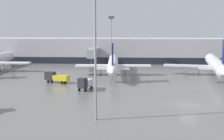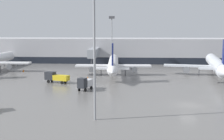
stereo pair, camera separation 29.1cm
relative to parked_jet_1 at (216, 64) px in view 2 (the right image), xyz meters
name	(u,v)px [view 2 (the right image)]	position (x,y,z in m)	size (l,w,h in m)	color
ground_plane	(188,105)	(-13.44, -30.17, -3.12)	(320.00, 320.00, 0.00)	slate
terminal_building	(155,50)	(-13.52, 31.76, 1.38)	(160.00, 28.60, 9.00)	#B2B2B7
parked_jet_1	(216,64)	(0.00, 0.00, 0.00)	(27.77, 36.07, 10.24)	silver
parked_jet_2	(113,64)	(-27.72, -0.61, -0.04)	(20.66, 32.88, 9.29)	white
service_truck_2	(56,77)	(-40.45, -12.53, -1.70)	(6.16, 3.39, 2.55)	gold
service_truck_3	(85,83)	(-32.42, -19.91, -1.63)	(2.87, 4.33, 2.70)	silver
traffic_cone_1	(88,78)	(-33.82, -6.87, -2.79)	(0.47, 0.47, 0.64)	orange
traffic_cone_4	(23,70)	(-54.73, 4.13, -2.77)	(0.47, 0.47, 0.69)	orange
apron_light_mast_2	(94,15)	(-28.00, -38.78, 11.26)	(1.80, 1.80, 18.20)	gray
apron_light_mast_3	(112,26)	(-29.31, 17.84, 10.23)	(1.80, 1.80, 16.72)	gray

